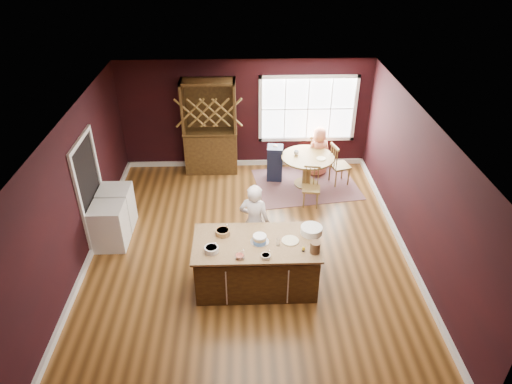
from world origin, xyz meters
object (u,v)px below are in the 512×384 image
washer (110,226)px  dryer (117,207)px  kitchen_island (256,264)px  baker (254,222)px  layer_cake (260,239)px  hutch (210,128)px  seated_woman (319,151)px  chair_east (340,164)px  toddler (274,148)px  dining_table (307,165)px  chair_south (311,187)px  chair_north (315,151)px  high_chair (275,162)px

washer → dryer: dryer is taller
kitchen_island → washer: (-2.76, 1.18, 0.00)m
baker → dryer: baker is taller
layer_cake → hutch: size_ratio=0.13×
seated_woman → dryer: bearing=6.2°
chair_east → toddler: chair_east is taller
dining_table → chair_south: 0.88m
dining_table → hutch: bearing=161.2°
chair_south → chair_north: bearing=88.2°
dining_table → toddler: toddler is taller
washer → high_chair: bearing=36.5°
chair_south → chair_north: (0.30, 1.66, 0.03)m
dining_table → toddler: 0.87m
chair_east → chair_south: 1.22m
washer → toddler: bearing=37.3°
baker → layer_cake: bearing=111.7°
chair_south → kitchen_island: bearing=-108.8°
high_chair → dryer: size_ratio=1.00×
chair_east → seated_woman: seated_woman is taller
seated_woman → chair_north: bearing=-98.3°
toddler → washer: bearing=-142.7°
high_chair → toddler: 0.37m
dining_table → chair_south: size_ratio=1.35×
toddler → hutch: 1.61m
kitchen_island → chair_north: bearing=69.1°
washer → chair_south: bearing=17.8°
hutch → dryer: bearing=-127.9°
hutch → washer: bearing=-121.4°
kitchen_island → chair_south: 2.78m
layer_cake → seated_woman: bearing=67.8°
washer → seated_woman: bearing=31.4°
chair_south → washer: bearing=-153.7°
high_chair → washer: (-3.32, -2.46, -0.01)m
dining_table → baker: size_ratio=0.78×
baker → chair_east: 3.36m
toddler → high_chair: bearing=-72.5°
seated_woman → kitchen_island: bearing=48.4°
baker → toddler: 2.98m
baker → chair_south: 2.16m
high_chair → washer: bearing=-137.3°
chair_south → chair_north: size_ratio=0.93×
hutch → high_chair: bearing=-17.4°
chair_south → hutch: (-2.25, 1.64, 0.70)m
kitchen_island → high_chair: bearing=81.2°
chair_east → seated_woman: (-0.44, 0.46, 0.10)m
seated_woman → high_chair: bearing=-7.2°
chair_east → seated_woman: bearing=27.9°
baker → seated_woman: 3.50m
dining_table → chair_south: (-0.02, -0.87, -0.08)m
seated_woman → hutch: hutch is taller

